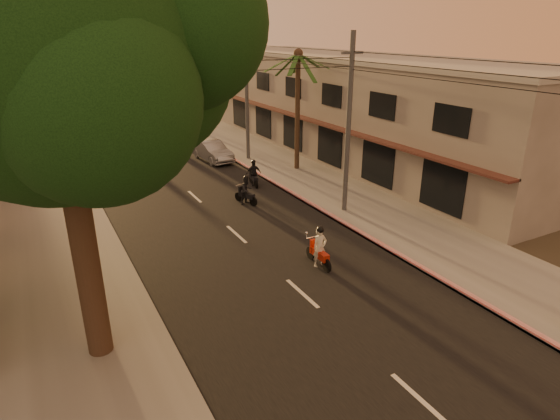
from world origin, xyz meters
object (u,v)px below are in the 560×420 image
at_px(palm_tree, 298,61).
at_px(scooter_mid_a, 246,191).
at_px(scooter_far_a, 127,144).
at_px(scooter_far_b, 168,138).
at_px(scooter_red, 319,249).
at_px(scooter_mid_b, 254,174).
at_px(parked_car, 212,151).
at_px(broadleaf_tree, 69,55).

distance_m(palm_tree, scooter_mid_a, 9.73).
bearing_deg(scooter_mid_a, scooter_far_a, 83.21).
bearing_deg(scooter_mid_a, palm_tree, 17.64).
bearing_deg(palm_tree, scooter_far_a, 131.90).
distance_m(scooter_far_a, scooter_far_b, 3.21).
bearing_deg(scooter_far_a, scooter_red, -64.28).
relative_size(scooter_mid_b, parked_car, 0.38).
relative_size(scooter_mid_a, parked_car, 0.37).
height_order(scooter_mid_a, parked_car, scooter_mid_a).
relative_size(broadleaf_tree, palm_tree, 1.48).
relative_size(scooter_mid_a, scooter_far_b, 0.91).
xyz_separation_m(broadleaf_tree, scooter_red, (8.33, 1.39, -7.71)).
bearing_deg(broadleaf_tree, parked_car, 61.17).
distance_m(palm_tree, scooter_far_a, 15.24).
distance_m(broadleaf_tree, scooter_far_a, 25.92).
height_order(broadleaf_tree, scooter_red, broadleaf_tree).
height_order(scooter_red, scooter_far_a, scooter_red).
xyz_separation_m(scooter_red, scooter_far_b, (0.25, 22.69, 0.06)).
height_order(scooter_red, scooter_mid_a, scooter_red).
relative_size(palm_tree, parked_car, 1.84).
bearing_deg(palm_tree, broadleaf_tree, -136.52).
relative_size(scooter_red, parked_car, 0.40).
xyz_separation_m(broadleaf_tree, scooter_mid_b, (10.52, 12.12, -7.72)).
bearing_deg(scooter_red, scooter_far_b, 90.61).
bearing_deg(scooter_far_b, scooter_mid_a, -73.12).
bearing_deg(palm_tree, scooter_far_b, 120.52).
bearing_deg(broadleaf_tree, palm_tree, 43.48).
distance_m(scooter_mid_a, scooter_far_b, 14.69).
relative_size(scooter_far_a, scooter_far_b, 0.88).
distance_m(scooter_red, parked_car, 17.58).
bearing_deg(scooter_red, scooter_mid_b, 79.75).
bearing_deg(broadleaf_tree, scooter_far_b, 70.38).
distance_m(broadleaf_tree, scooter_mid_b, 17.81).
relative_size(scooter_mid_b, scooter_far_b, 0.93).
distance_m(palm_tree, scooter_red, 15.35).
height_order(broadleaf_tree, scooter_far_b, broadleaf_tree).
xyz_separation_m(scooter_mid_b, scooter_far_a, (-5.14, 12.02, -0.02)).
bearing_deg(broadleaf_tree, scooter_far_a, 77.44).
xyz_separation_m(broadleaf_tree, parked_car, (10.38, 18.85, -7.76)).
xyz_separation_m(palm_tree, scooter_red, (-6.28, -12.47, -6.38)).
height_order(broadleaf_tree, palm_tree, broadleaf_tree).
height_order(palm_tree, scooter_far_a, palm_tree).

